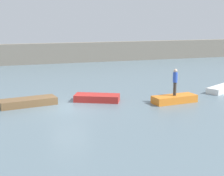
% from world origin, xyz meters
% --- Properties ---
extents(ground_plane, '(120.00, 120.00, 0.00)m').
position_xyz_m(ground_plane, '(0.00, 0.00, 0.00)').
color(ground_plane, slate).
extents(embankment_wall, '(80.00, 1.20, 2.61)m').
position_xyz_m(embankment_wall, '(0.00, 22.57, 1.30)').
color(embankment_wall, gray).
rests_on(embankment_wall, ground_plane).
extents(rowboat_brown, '(3.90, 1.88, 0.50)m').
position_xyz_m(rowboat_brown, '(-2.52, 1.39, 0.25)').
color(rowboat_brown, brown).
rests_on(rowboat_brown, ground_plane).
extents(rowboat_red, '(3.39, 2.51, 0.48)m').
position_xyz_m(rowboat_red, '(2.21, 1.14, 0.24)').
color(rowboat_red, red).
rests_on(rowboat_red, ground_plane).
extents(rowboat_orange, '(3.25, 1.44, 0.52)m').
position_xyz_m(rowboat_orange, '(7.23, -0.92, 0.26)').
color(rowboat_orange, orange).
rests_on(rowboat_orange, ground_plane).
extents(rowboat_white, '(3.79, 2.68, 0.45)m').
position_xyz_m(rowboat_white, '(12.80, 1.26, 0.23)').
color(rowboat_white, white).
rests_on(rowboat_white, ground_plane).
extents(person_blue_shirt, '(0.32, 0.32, 1.86)m').
position_xyz_m(person_blue_shirt, '(7.23, -0.92, 1.57)').
color(person_blue_shirt, '#38332D').
rests_on(person_blue_shirt, rowboat_orange).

